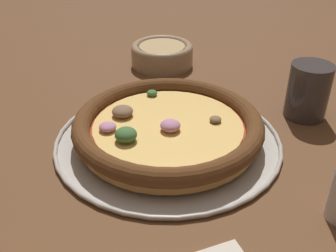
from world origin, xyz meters
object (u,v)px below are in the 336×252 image
object	(u,v)px
pizza	(168,126)
drinking_cup	(308,91)
bowl_near	(162,53)
pizza_tray	(168,139)

from	to	relation	value
pizza	drinking_cup	world-z (taller)	drinking_cup
bowl_near	drinking_cup	distance (m)	0.32
bowl_near	drinking_cup	size ratio (longest dim) A/B	1.43
bowl_near	pizza_tray	bearing A→B (deg)	-136.75
pizza_tray	drinking_cup	world-z (taller)	drinking_cup
pizza_tray	bowl_near	distance (m)	0.29
pizza_tray	pizza	world-z (taller)	pizza
pizza_tray	pizza	bearing A→B (deg)	139.07
pizza	bowl_near	distance (m)	0.29
pizza	drinking_cup	size ratio (longest dim) A/B	3.08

